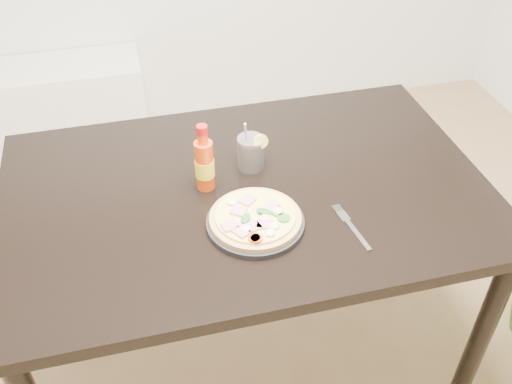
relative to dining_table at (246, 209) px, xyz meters
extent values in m
cube|color=black|center=(0.00, 0.00, 0.06)|extent=(1.40, 0.90, 0.04)
cylinder|color=black|center=(0.64, -0.39, -0.31)|extent=(0.06, 0.06, 0.71)
cylinder|color=black|center=(-0.64, 0.39, -0.31)|extent=(0.06, 0.06, 0.71)
cylinder|color=black|center=(0.64, 0.39, -0.31)|extent=(0.06, 0.06, 0.71)
cylinder|color=black|center=(-0.01, -0.16, 0.09)|extent=(0.26, 0.26, 0.02)
cylinder|color=#D6B560|center=(-0.01, -0.16, 0.11)|extent=(0.25, 0.25, 0.01)
cylinder|color=#FFF06E|center=(-0.01, -0.16, 0.12)|extent=(0.21, 0.21, 0.01)
cube|color=pink|center=(-0.05, -0.14, 0.12)|extent=(0.05, 0.05, 0.01)
cube|color=pink|center=(-0.02, -0.10, 0.12)|extent=(0.05, 0.05, 0.01)
cube|color=pink|center=(0.03, -0.14, 0.12)|extent=(0.05, 0.05, 0.01)
cube|color=pink|center=(-0.06, -0.22, 0.12)|extent=(0.05, 0.05, 0.01)
cube|color=pink|center=(-0.03, -0.21, 0.12)|extent=(0.05, 0.04, 0.01)
cube|color=pink|center=(-0.09, -0.19, 0.12)|extent=(0.05, 0.04, 0.01)
cube|color=pink|center=(0.00, -0.21, 0.12)|extent=(0.05, 0.05, 0.01)
cylinder|color=#B93113|center=(-0.05, -0.14, 0.12)|extent=(0.03, 0.03, 0.01)
cylinder|color=#B93113|center=(-0.03, -0.25, 0.12)|extent=(0.03, 0.03, 0.01)
cylinder|color=#B93113|center=(0.05, -0.15, 0.12)|extent=(0.03, 0.03, 0.01)
cylinder|color=#B93113|center=(-0.04, -0.25, 0.12)|extent=(0.03, 0.03, 0.01)
cylinder|color=#2D6F25|center=(0.06, -0.19, 0.12)|extent=(0.03, 0.03, 0.01)
cylinder|color=#2D6F25|center=(0.05, -0.17, 0.12)|extent=(0.03, 0.03, 0.01)
cylinder|color=#2D6F25|center=(-0.04, -0.20, 0.12)|extent=(0.03, 0.03, 0.01)
ellipsoid|color=#EEEDCE|center=(0.02, -0.22, 0.12)|extent=(0.03, 0.03, 0.01)
ellipsoid|color=#EEEDCE|center=(-0.06, -0.10, 0.12)|extent=(0.03, 0.03, 0.01)
ellipsoid|color=#EEEDCE|center=(-0.05, -0.21, 0.12)|extent=(0.03, 0.03, 0.01)
ellipsoid|color=#EEEDCE|center=(0.05, -0.16, 0.12)|extent=(0.03, 0.03, 0.01)
ellipsoid|color=#EEEDCE|center=(0.01, -0.24, 0.12)|extent=(0.03, 0.03, 0.01)
ellipsoid|color=#EEEDCE|center=(0.01, -0.18, 0.12)|extent=(0.03, 0.03, 0.01)
ellipsoid|color=#196D22|center=(0.01, -0.16, 0.13)|extent=(0.05, 0.04, 0.00)
ellipsoid|color=#196D22|center=(-0.04, -0.18, 0.13)|extent=(0.04, 0.05, 0.00)
cylinder|color=#DA3E0C|center=(-0.11, 0.03, 0.16)|extent=(0.07, 0.07, 0.15)
cylinder|color=yellow|center=(-0.11, 0.03, 0.15)|extent=(0.06, 0.06, 0.06)
cylinder|color=#DA3E0C|center=(-0.11, 0.03, 0.25)|extent=(0.03, 0.03, 0.03)
cylinder|color=red|center=(-0.11, 0.03, 0.28)|extent=(0.03, 0.03, 0.02)
cylinder|color=black|center=(0.04, 0.09, 0.13)|extent=(0.07, 0.07, 0.09)
cylinder|color=silver|center=(0.04, 0.09, 0.14)|extent=(0.08, 0.08, 0.10)
cylinder|color=#F2E059|center=(0.06, 0.07, 0.18)|extent=(0.04, 0.01, 0.04)
cylinder|color=#B2B2B7|center=(0.03, 0.10, 0.17)|extent=(0.03, 0.06, 0.17)
cube|color=silver|center=(0.24, -0.27, 0.09)|extent=(0.03, 0.12, 0.00)
cube|color=silver|center=(0.23, -0.19, 0.09)|extent=(0.03, 0.04, 0.00)
cube|color=silver|center=(0.21, -0.16, 0.09)|extent=(0.01, 0.03, 0.00)
cube|color=silver|center=(0.22, -0.16, 0.09)|extent=(0.01, 0.03, 0.00)
cube|color=silver|center=(0.23, -0.16, 0.09)|extent=(0.01, 0.03, 0.00)
cube|color=silver|center=(0.23, -0.15, 0.09)|extent=(0.01, 0.03, 0.00)
cube|color=white|center=(-0.92, 1.43, -0.42)|extent=(1.40, 0.34, 0.50)
camera|label=1|loc=(-0.28, -1.24, 1.13)|focal=40.00mm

